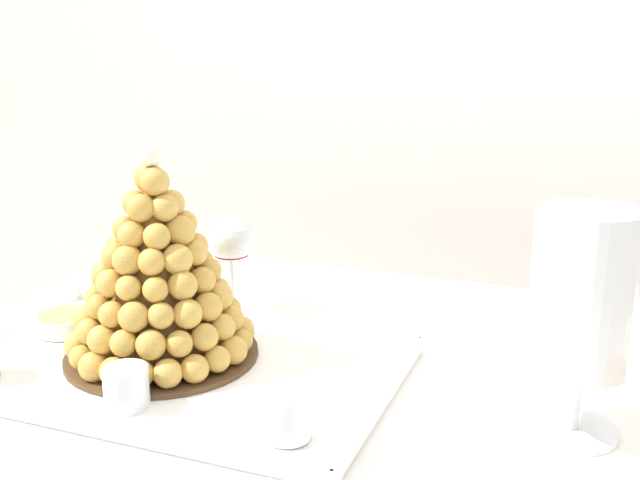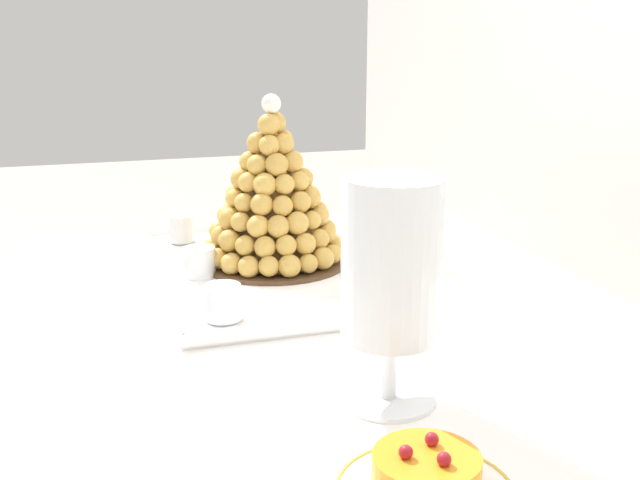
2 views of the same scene
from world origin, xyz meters
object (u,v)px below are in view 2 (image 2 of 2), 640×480
(dessert_cup_mid_left, at_px, (199,263))
(wine_glass, at_px, (389,196))
(croquembouche, at_px, (273,198))
(creme_brulee_ramekin, at_px, (267,228))
(dessert_cup_left, at_px, (182,229))
(macaron_goblet, at_px, (392,265))
(dessert_cup_centre, at_px, (223,303))
(serving_tray, at_px, (265,270))

(dessert_cup_mid_left, bearing_deg, wine_glass, 96.84)
(croquembouche, distance_m, dessert_cup_mid_left, 0.18)
(croquembouche, bearing_deg, creme_brulee_ramekin, 170.09)
(dessert_cup_left, height_order, dessert_cup_mid_left, dessert_cup_left)
(macaron_goblet, bearing_deg, creme_brulee_ramekin, 177.68)
(croquembouche, relative_size, dessert_cup_left, 5.65)
(dessert_cup_centre, relative_size, macaron_goblet, 0.20)
(creme_brulee_ramekin, relative_size, wine_glass, 0.59)
(croquembouche, distance_m, macaron_goblet, 0.56)
(dessert_cup_mid_left, bearing_deg, macaron_goblet, 15.83)
(creme_brulee_ramekin, height_order, macaron_goblet, macaron_goblet)
(croquembouche, relative_size, dessert_cup_centre, 5.65)
(dessert_cup_centre, bearing_deg, dessert_cup_left, -179.56)
(croquembouche, distance_m, dessert_cup_left, 0.26)
(dessert_cup_mid_left, relative_size, dessert_cup_centre, 1.03)
(serving_tray, xyz_separation_m, croquembouche, (-0.03, 0.02, 0.13))
(serving_tray, distance_m, croquembouche, 0.13)
(dessert_cup_left, relative_size, dessert_cup_mid_left, 0.97)
(croquembouche, bearing_deg, serving_tray, -35.99)
(creme_brulee_ramekin, bearing_deg, macaron_goblet, -2.32)
(creme_brulee_ramekin, bearing_deg, dessert_cup_mid_left, -37.43)
(serving_tray, xyz_separation_m, creme_brulee_ramekin, (-0.23, 0.06, 0.02))
(macaron_goblet, bearing_deg, dessert_cup_mid_left, -164.17)
(dessert_cup_left, xyz_separation_m, macaron_goblet, (0.76, 0.15, 0.14))
(dessert_cup_left, distance_m, dessert_cup_centre, 0.45)
(dessert_cup_mid_left, relative_size, creme_brulee_ramekin, 0.59)
(serving_tray, bearing_deg, croquembouche, 144.01)
(macaron_goblet, bearing_deg, serving_tray, -177.02)
(macaron_goblet, bearing_deg, dessert_cup_left, -168.95)
(dessert_cup_left, height_order, creme_brulee_ramekin, dessert_cup_left)
(macaron_goblet, distance_m, wine_glass, 0.61)
(dessert_cup_centre, xyz_separation_m, creme_brulee_ramekin, (-0.45, 0.18, -0.01))
(creme_brulee_ramekin, distance_m, wine_glass, 0.29)
(creme_brulee_ramekin, bearing_deg, wine_glass, 46.41)
(serving_tray, height_order, dessert_cup_left, dessert_cup_left)
(dessert_cup_mid_left, bearing_deg, serving_tray, 93.13)
(serving_tray, bearing_deg, wine_glass, 98.58)
(macaron_goblet, bearing_deg, dessert_cup_centre, -154.58)
(dessert_cup_centre, bearing_deg, wine_glass, 125.13)
(macaron_goblet, xyz_separation_m, wine_glass, (-0.57, 0.23, -0.05))
(croquembouche, bearing_deg, dessert_cup_left, -143.63)
(croquembouche, xyz_separation_m, macaron_goblet, (0.56, 0.00, 0.04))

